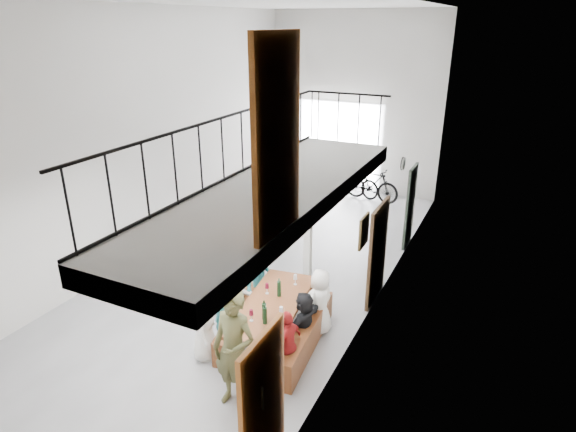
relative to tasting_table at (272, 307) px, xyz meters
The scene contains 24 objects.
floor 3.00m from the tasting_table, 121.98° to the left, with size 12.00×12.00×0.00m, color slate.
room_walls 4.07m from the tasting_table, 121.98° to the left, with size 12.00×12.00×12.00m.
gateway_portal 8.66m from the tasting_table, 103.01° to the left, with size 2.80×0.08×2.80m, color white.
right_wall_decor 1.67m from the tasting_table, 27.60° to the left, with size 0.07×8.28×5.07m.
balcony 2.39m from the tasting_table, 56.40° to the right, with size 1.52×5.62×4.00m.
tasting_table is the anchor object (origin of this frame).
bench_inner 0.80m from the tasting_table, behind, with size 0.32×1.98×0.46m, color brown.
bench_wall 0.74m from the tasting_table, ahead, with size 0.29×2.22×0.51m, color brown.
tableware 0.27m from the tasting_table, 65.49° to the right, with size 0.62×1.39×0.35m.
side_bench 5.55m from the tasting_table, 137.03° to the left, with size 0.38×1.75×0.49m, color brown.
oak_barrel 7.37m from the tasting_table, 121.71° to the left, with size 0.60×0.60×0.88m.
serving_counter 8.77m from the tasting_table, 112.07° to the left, with size 1.95×0.54×1.03m, color #3E2A16.
counter_bottles 8.78m from the tasting_table, 112.04° to the left, with size 1.69×0.28×0.28m.
guest_left_a 1.15m from the tasting_table, 135.85° to the right, with size 0.63×0.41×1.30m, color white.
guest_left_b 0.83m from the tasting_table, 164.74° to the right, with size 0.49×0.32×1.34m, color teal.
guest_left_c 0.92m from the tasting_table, 152.67° to the left, with size 0.61×0.47×1.25m, color white.
guest_left_d 1.17m from the tasting_table, 128.32° to the left, with size 0.84×0.48×1.29m, color teal.
guest_right_a 0.89m from the tasting_table, 47.45° to the right, with size 0.69×0.29×1.17m, color #B01E1F.
guest_right_b 0.58m from the tasting_table, ahead, with size 1.02×0.32×1.10m, color black.
guest_right_c 0.89m from the tasting_table, 47.73° to the left, with size 0.59×0.39×1.22m, color white.
host_standing 1.51m from the tasting_table, 82.84° to the right, with size 0.67×0.44×1.85m, color #4D4F2C.
potted_plant 3.39m from the tasting_table, 74.31° to the left, with size 0.35×0.30×0.39m, color #144613.
bicycle_near 8.00m from the tasting_table, 98.75° to the left, with size 0.66×1.88×0.99m, color black.
bicycle_far 7.64m from the tasting_table, 94.25° to the left, with size 0.50×1.76×1.06m, color black.
Camera 1 is at (4.78, -8.54, 5.14)m, focal length 30.00 mm.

